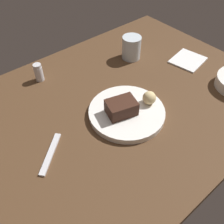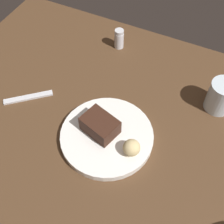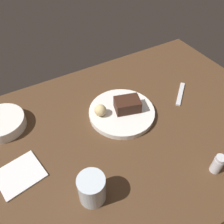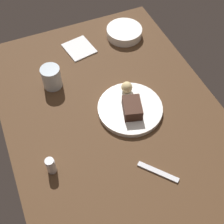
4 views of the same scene
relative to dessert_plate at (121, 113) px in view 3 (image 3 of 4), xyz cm
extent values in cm
cube|color=#4C331E|center=(0.25, -6.81, -2.56)|extent=(120.00, 84.00, 3.00)
cylinder|color=white|center=(0.00, 0.00, 0.00)|extent=(25.78, 25.78, 2.11)
cube|color=#381E14|center=(2.46, -0.36, 3.49)|extent=(11.06, 9.27, 4.86)
sphere|color=#DBC184|center=(-7.97, 2.17, 3.35)|extent=(4.58, 4.58, 4.58)
cylinder|color=silver|center=(13.33, -36.02, 1.91)|extent=(3.27, 3.27, 5.94)
cylinder|color=silver|center=(13.33, -36.02, 5.48)|extent=(3.11, 3.11, 1.20)
cylinder|color=silver|center=(-24.63, -24.49, 3.79)|extent=(8.00, 8.00, 9.69)
cylinder|color=white|center=(-41.89, 16.45, 1.05)|extent=(17.02, 17.02, 4.21)
cube|color=silver|center=(28.51, -2.40, -0.71)|extent=(12.53, 11.17, 0.70)
cube|color=white|center=(-41.65, -6.71, -0.76)|extent=(15.57, 14.31, 0.60)
camera|label=1|loc=(42.70, 42.68, 61.31)|focal=40.68mm
camera|label=2|loc=(-19.82, 38.25, 70.15)|focal=47.47mm
camera|label=3|loc=(-34.55, -53.38, 65.77)|focal=37.26mm
camera|label=4|loc=(64.32, -34.95, 97.29)|focal=49.01mm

